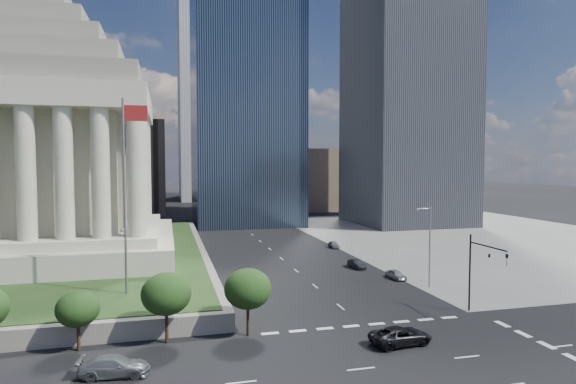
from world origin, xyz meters
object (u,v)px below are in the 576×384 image
object	(u,v)px
pickup_truck	(401,336)
parked_sedan_mid	(357,264)
suv_grey	(115,366)
parked_sedan_far	(334,245)
war_memorial	(49,121)
flagpole	(126,185)
parked_sedan_near	(396,275)
traffic_signal_ne	(481,264)
street_lamp_north	(429,242)

from	to	relation	value
pickup_truck	parked_sedan_mid	distance (m)	29.73
suv_grey	parked_sedan_far	xyz separation A→B (m)	(33.17, 45.91, -0.12)
war_memorial	flagpole	size ratio (longest dim) A/B	1.95
war_memorial	flagpole	world-z (taller)	war_memorial
flagpole	parked_sedan_near	size ratio (longest dim) A/B	5.61
traffic_signal_ne	flagpole	bearing A→B (deg)	163.29
parked_sedan_far	suv_grey	bearing A→B (deg)	-122.15
flagpole	parked_sedan_mid	bearing A→B (deg)	23.47
parked_sedan_near	parked_sedan_far	distance (m)	24.31
traffic_signal_ne	street_lamp_north	distance (m)	11.34
parked_sedan_near	pickup_truck	bearing A→B (deg)	-121.73
parked_sedan_far	street_lamp_north	bearing A→B (deg)	-82.72
pickup_truck	traffic_signal_ne	bearing A→B (deg)	-71.95
parked_sedan_near	flagpole	bearing A→B (deg)	-175.72
street_lamp_north	parked_sedan_near	world-z (taller)	street_lamp_north
parked_sedan_mid	parked_sedan_far	size ratio (longest dim) A/B	1.05
flagpole	parked_sedan_near	xyz separation A→B (m)	(33.33, 5.88, -12.51)
flagpole	pickup_truck	distance (m)	30.26
pickup_truck	street_lamp_north	bearing A→B (deg)	-42.43
parked_sedan_near	parked_sedan_mid	world-z (taller)	parked_sedan_mid
street_lamp_north	suv_grey	bearing A→B (deg)	-154.47
flagpole	street_lamp_north	xyz separation A→B (m)	(35.16, 1.00, -7.45)
war_memorial	parked_sedan_mid	size ratio (longest dim) A/B	10.39
traffic_signal_ne	street_lamp_north	world-z (taller)	street_lamp_north
parked_sedan_mid	traffic_signal_ne	bearing A→B (deg)	-86.16
pickup_truck	parked_sedan_far	size ratio (longest dim) A/B	1.50
war_memorial	flagpole	bearing A→B (deg)	-63.11
flagpole	traffic_signal_ne	xyz separation A→B (m)	(34.33, -10.30, -7.86)
pickup_truck	parked_sedan_far	xyz separation A→B (m)	(10.33, 45.49, -0.14)
war_memorial	street_lamp_north	distance (m)	54.92
flagpole	parked_sedan_near	bearing A→B (deg)	10.01
suv_grey	parked_sedan_near	size ratio (longest dim) A/B	1.40
street_lamp_north	parked_sedan_far	world-z (taller)	street_lamp_north
traffic_signal_ne	suv_grey	distance (m)	34.89
pickup_truck	parked_sedan_mid	world-z (taller)	pickup_truck
street_lamp_north	war_memorial	bearing A→B (deg)	154.08
street_lamp_north	parked_sedan_mid	world-z (taller)	street_lamp_north
parked_sedan_mid	flagpole	bearing A→B (deg)	-161.09
parked_sedan_near	parked_sedan_far	size ratio (longest dim) A/B	1.00
street_lamp_north	parked_sedan_mid	size ratio (longest dim) A/B	2.66
street_lamp_north	parked_sedan_far	bearing A→B (deg)	93.58
parked_sedan_near	war_memorial	bearing A→B (deg)	152.56
pickup_truck	parked_sedan_far	distance (m)	46.64
war_memorial	flagpole	distance (m)	28.16
suv_grey	parked_sedan_mid	size ratio (longest dim) A/B	1.33
pickup_truck	suv_grey	world-z (taller)	pickup_truck
traffic_signal_ne	parked_sedan_mid	world-z (taller)	traffic_signal_ne
flagpole	parked_sedan_far	bearing A→B (deg)	42.18
flagpole	traffic_signal_ne	distance (m)	36.69
flagpole	parked_sedan_far	distance (m)	46.68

